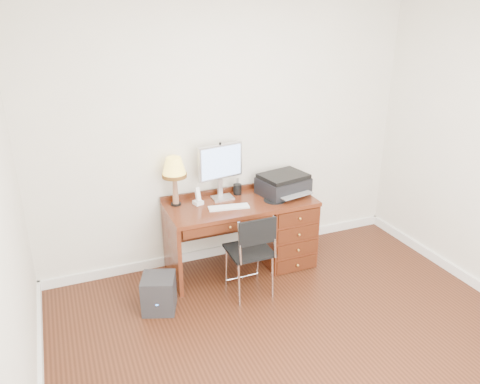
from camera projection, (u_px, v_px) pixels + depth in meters
name	position (u px, v px, depth m)	size (l,w,h in m)	color
ground	(306.00, 350.00, 3.78)	(4.00, 4.00, 0.00)	#32160B
room_shell	(272.00, 302.00, 4.30)	(4.00, 4.00, 4.00)	silver
desk	(269.00, 227.00, 4.94)	(1.50, 0.67, 0.75)	#572312
monitor	(221.00, 165.00, 4.68)	(0.49, 0.19, 0.56)	silver
keyboard	(229.00, 207.00, 4.56)	(0.40, 0.11, 0.02)	white
mouse_pad	(275.00, 199.00, 4.73)	(0.22, 0.22, 0.04)	black
printer	(283.00, 184.00, 4.87)	(0.55, 0.46, 0.21)	black
leg_lamp	(174.00, 170.00, 4.50)	(0.24, 0.24, 0.49)	black
phone	(198.00, 199.00, 4.63)	(0.10, 0.10, 0.18)	white
pen_cup	(237.00, 189.00, 4.88)	(0.09, 0.09, 0.11)	black
chair	(252.00, 247.00, 4.31)	(0.40, 0.40, 0.85)	black
equipment_box	(159.00, 293.00, 4.23)	(0.29, 0.29, 0.34)	black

